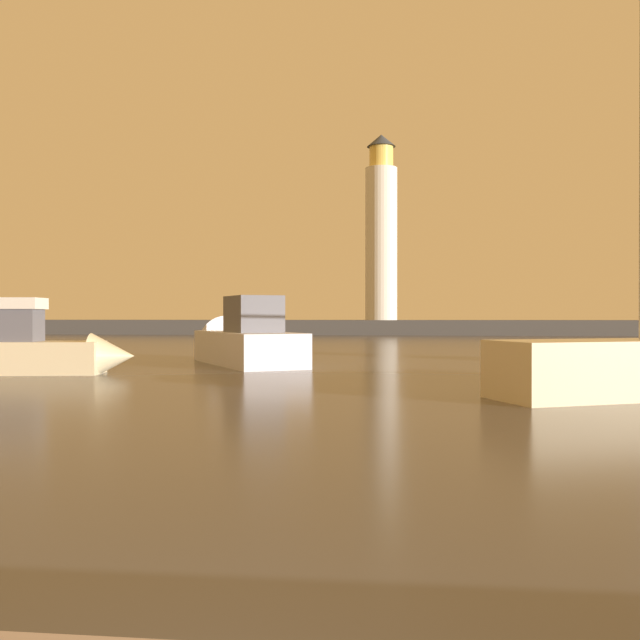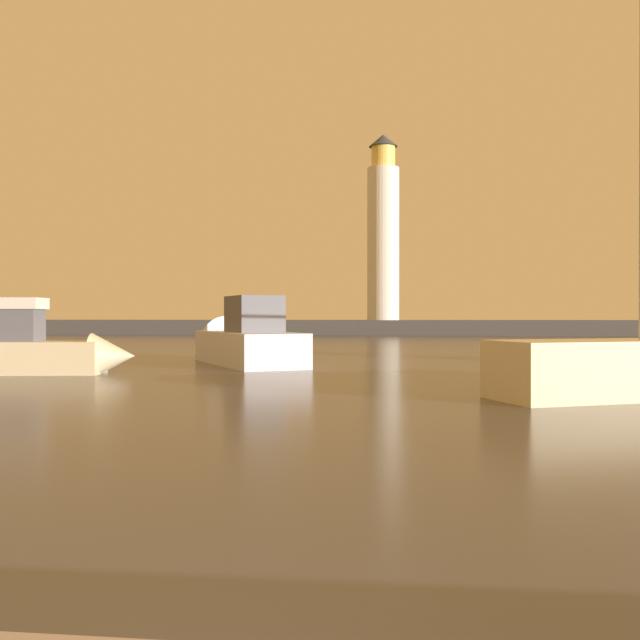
{
  "view_description": "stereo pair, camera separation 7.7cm",
  "coord_description": "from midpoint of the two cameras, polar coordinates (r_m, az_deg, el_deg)",
  "views": [
    {
      "loc": [
        1.09,
        -2.58,
        1.88
      ],
      "look_at": [
        -1.13,
        17.33,
        1.75
      ],
      "focal_mm": 40.23,
      "sensor_mm": 36.0,
      "label": 1
    },
    {
      "loc": [
        1.16,
        -2.57,
        1.88
      ],
      "look_at": [
        -1.13,
        17.33,
        1.75
      ],
      "focal_mm": 40.23,
      "sensor_mm": 36.0,
      "label": 2
    }
  ],
  "objects": [
    {
      "name": "motorboat_0",
      "position": [
        28.68,
        -6.59,
        -1.75
      ],
      "size": [
        6.39,
        8.7,
        3.1
      ],
      "color": "silver",
      "rests_on": "ground_plane"
    },
    {
      "name": "breakwater",
      "position": [
        70.05,
        5.42,
        -0.59
      ],
      "size": [
        78.86,
        4.86,
        1.43
      ],
      "primitive_type": "cube",
      "color": "#423F3D",
      "rests_on": "ground_plane"
    },
    {
      "name": "motorboat_3",
      "position": [
        24.64,
        -21.48,
        -2.11
      ],
      "size": [
        6.04,
        2.31,
        2.6
      ],
      "color": "beige",
      "rests_on": "ground_plane"
    },
    {
      "name": "ground_plane",
      "position": [
        36.37,
        4.57,
        -2.6
      ],
      "size": [
        220.0,
        220.0,
        0.0
      ],
      "primitive_type": "plane",
      "color": "#4C4742"
    },
    {
      "name": "lighthouse",
      "position": [
        70.53,
        4.86,
        6.97
      ],
      "size": [
        3.1,
        3.1,
        18.07
      ],
      "color": "silver",
      "rests_on": "breakwater"
    }
  ]
}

